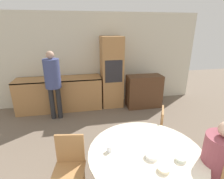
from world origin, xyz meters
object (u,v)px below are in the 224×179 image
(person_standing, at_px, (53,79))
(cup, at_px, (110,149))
(bowl_centre, at_px, (181,159))
(bowl_far, at_px, (152,156))
(dining_table, at_px, (145,165))
(chair_far_right, at_px, (155,128))
(person_seated, at_px, (221,165))
(oven_unit, at_px, (112,73))
(bowl_near, at_px, (164,169))
(sideboard, at_px, (144,91))
(chair_far_left, at_px, (70,164))

(person_standing, xyz_separation_m, cup, (0.92, -2.43, -0.27))
(bowl_centre, height_order, bowl_far, bowl_far)
(dining_table, relative_size, chair_far_right, 1.61)
(chair_far_right, xyz_separation_m, person_seated, (0.24, -1.19, 0.22))
(oven_unit, distance_m, chair_far_right, 2.31)
(person_standing, bearing_deg, bowl_near, -63.23)
(sideboard, relative_size, bowl_far, 6.22)
(sideboard, bearing_deg, chair_far_right, -105.46)
(bowl_near, bearing_deg, chair_far_right, 68.73)
(person_standing, height_order, bowl_near, person_standing)
(cup, xyz_separation_m, bowl_centre, (0.78, -0.32, -0.02))
(sideboard, xyz_separation_m, person_seated, (-0.29, -3.12, 0.26))
(sideboard, distance_m, cup, 3.08)
(bowl_far, bearing_deg, cup, 156.59)
(bowl_centre, bearing_deg, oven_unit, 93.01)
(oven_unit, distance_m, dining_table, 3.10)
(person_standing, relative_size, bowl_far, 10.75)
(oven_unit, height_order, dining_table, oven_unit)
(bowl_near, bearing_deg, person_standing, 116.77)
(oven_unit, xyz_separation_m, chair_far_left, (-1.12, -2.81, -0.48))
(sideboard, relative_size, cup, 12.77)
(cup, distance_m, bowl_near, 0.66)
(oven_unit, height_order, person_standing, oven_unit)
(oven_unit, relative_size, sideboard, 2.01)
(oven_unit, bearing_deg, bowl_near, -91.63)
(dining_table, height_order, bowl_far, bowl_far)
(person_standing, xyz_separation_m, bowl_far, (1.40, -2.63, -0.28))
(dining_table, bearing_deg, person_standing, 118.39)
(chair_far_right, distance_m, bowl_centre, 1.10)
(person_standing, relative_size, cup, 22.06)
(oven_unit, xyz_separation_m, person_standing, (-1.53, -0.53, 0.06))
(person_seated, distance_m, bowl_centre, 0.45)
(oven_unit, height_order, person_seated, oven_unit)
(person_standing, bearing_deg, chair_far_left, -79.67)
(sideboard, bearing_deg, bowl_far, -109.63)
(bowl_centre, distance_m, bowl_far, 0.33)
(oven_unit, height_order, sideboard, oven_unit)
(oven_unit, distance_m, bowl_near, 3.39)
(chair_far_left, distance_m, bowl_near, 1.20)
(chair_far_left, bearing_deg, dining_table, -5.09)
(cup, distance_m, bowl_centre, 0.84)
(oven_unit, bearing_deg, person_standing, -160.76)
(bowl_far, bearing_deg, dining_table, 106.45)
(dining_table, height_order, person_seated, person_seated)
(cup, bearing_deg, person_standing, 110.85)
(chair_far_right, xyz_separation_m, bowl_near, (-0.45, -1.15, 0.26))
(person_seated, relative_size, cup, 16.41)
(cup, xyz_separation_m, bowl_near, (0.51, -0.42, -0.02))
(chair_far_left, bearing_deg, person_standing, 109.77)
(person_standing, bearing_deg, sideboard, 5.76)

